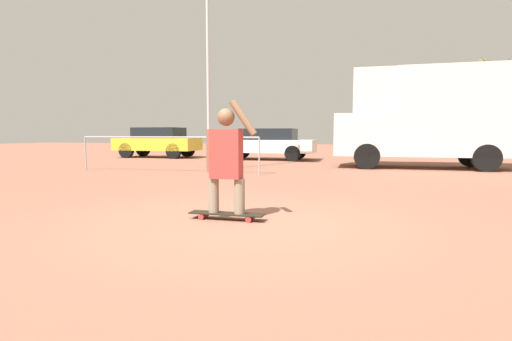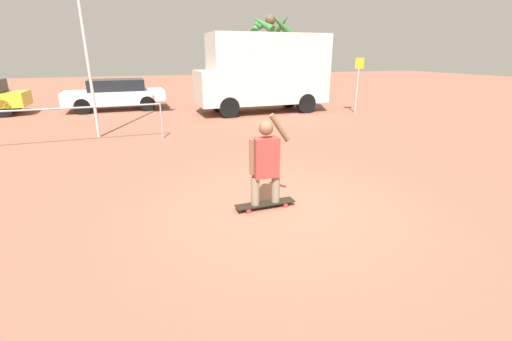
{
  "view_description": "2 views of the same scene",
  "coord_description": "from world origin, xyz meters",
  "px_view_note": "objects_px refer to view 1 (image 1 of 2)",
  "views": [
    {
      "loc": [
        1.48,
        -4.86,
        1.14
      ],
      "look_at": [
        -0.05,
        0.81,
        0.61
      ],
      "focal_mm": 28.0,
      "sensor_mm": 36.0,
      "label": 1
    },
    {
      "loc": [
        -2.26,
        -4.74,
        2.46
      ],
      "look_at": [
        -0.3,
        0.49,
        0.55
      ],
      "focal_mm": 24.0,
      "sensor_mm": 36.0,
      "label": 2
    }
  ],
  "objects_px": {
    "palm_tree_near_van": "(481,79)",
    "parked_car_white": "(267,143)",
    "camper_van": "(427,115)",
    "person_skateboarder": "(226,156)",
    "parked_car_yellow": "(158,141)",
    "skateboard": "(227,214)",
    "flagpole": "(209,27)"
  },
  "relations": [
    {
      "from": "palm_tree_near_van",
      "to": "parked_car_yellow",
      "type": "bearing_deg",
      "value": -162.06
    },
    {
      "from": "person_skateboarder",
      "to": "parked_car_white",
      "type": "bearing_deg",
      "value": 101.16
    },
    {
      "from": "camper_van",
      "to": "parked_car_yellow",
      "type": "bearing_deg",
      "value": 164.81
    },
    {
      "from": "skateboard",
      "to": "parked_car_white",
      "type": "xyz_separation_m",
      "value": [
        -2.44,
        12.34,
        0.67
      ]
    },
    {
      "from": "parked_car_yellow",
      "to": "palm_tree_near_van",
      "type": "height_order",
      "value": "palm_tree_near_van"
    },
    {
      "from": "person_skateboarder",
      "to": "palm_tree_near_van",
      "type": "bearing_deg",
      "value": 67.29
    },
    {
      "from": "person_skateboarder",
      "to": "camper_van",
      "type": "height_order",
      "value": "camper_van"
    },
    {
      "from": "parked_car_white",
      "to": "palm_tree_near_van",
      "type": "bearing_deg",
      "value": 28.19
    },
    {
      "from": "parked_car_yellow",
      "to": "palm_tree_near_van",
      "type": "relative_size",
      "value": 0.8
    },
    {
      "from": "camper_van",
      "to": "palm_tree_near_van",
      "type": "height_order",
      "value": "palm_tree_near_van"
    },
    {
      "from": "camper_van",
      "to": "flagpole",
      "type": "height_order",
      "value": "flagpole"
    },
    {
      "from": "parked_car_white",
      "to": "flagpole",
      "type": "relative_size",
      "value": 0.56
    },
    {
      "from": "camper_van",
      "to": "flagpole",
      "type": "xyz_separation_m",
      "value": [
        -6.62,
        -2.77,
        2.61
      ]
    },
    {
      "from": "palm_tree_near_van",
      "to": "flagpole",
      "type": "relative_size",
      "value": 0.65
    },
    {
      "from": "parked_car_white",
      "to": "flagpole",
      "type": "height_order",
      "value": "flagpole"
    },
    {
      "from": "skateboard",
      "to": "parked_car_yellow",
      "type": "distance_m",
      "value": 14.95
    },
    {
      "from": "parked_car_yellow",
      "to": "skateboard",
      "type": "bearing_deg",
      "value": -57.67
    },
    {
      "from": "palm_tree_near_van",
      "to": "parked_car_white",
      "type": "bearing_deg",
      "value": -151.81
    },
    {
      "from": "camper_van",
      "to": "parked_car_yellow",
      "type": "relative_size",
      "value": 1.4
    },
    {
      "from": "camper_van",
      "to": "parked_car_white",
      "type": "distance_m",
      "value": 6.92
    },
    {
      "from": "camper_van",
      "to": "flagpole",
      "type": "bearing_deg",
      "value": -157.33
    },
    {
      "from": "camper_van",
      "to": "parked_car_yellow",
      "type": "xyz_separation_m",
      "value": [
        -11.75,
        3.19,
        -0.99
      ]
    },
    {
      "from": "camper_van",
      "to": "palm_tree_near_van",
      "type": "bearing_deg",
      "value": 66.19
    },
    {
      "from": "person_skateboarder",
      "to": "skateboard",
      "type": "bearing_deg",
      "value": 0.0
    },
    {
      "from": "skateboard",
      "to": "parked_car_yellow",
      "type": "height_order",
      "value": "parked_car_yellow"
    },
    {
      "from": "palm_tree_near_van",
      "to": "camper_van",
      "type": "bearing_deg",
      "value": -113.81
    },
    {
      "from": "parked_car_white",
      "to": "palm_tree_near_van",
      "type": "xyz_separation_m",
      "value": [
        9.8,
        5.25,
        3.13
      ]
    },
    {
      "from": "parked_car_yellow",
      "to": "camper_van",
      "type": "bearing_deg",
      "value": -15.19
    },
    {
      "from": "skateboard",
      "to": "parked_car_yellow",
      "type": "xyz_separation_m",
      "value": [
        -7.99,
        12.62,
        0.71
      ]
    },
    {
      "from": "skateboard",
      "to": "parked_car_yellow",
      "type": "relative_size",
      "value": 0.25
    },
    {
      "from": "skateboard",
      "to": "palm_tree_near_van",
      "type": "xyz_separation_m",
      "value": [
        7.36,
        17.59,
        3.8
      ]
    },
    {
      "from": "person_skateboarder",
      "to": "flagpole",
      "type": "relative_size",
      "value": 0.19
    }
  ]
}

